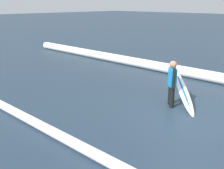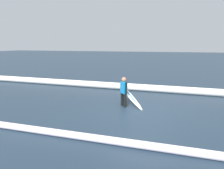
{
  "view_description": "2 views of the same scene",
  "coord_description": "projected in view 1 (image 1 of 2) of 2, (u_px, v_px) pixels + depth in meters",
  "views": [
    {
      "loc": [
        -3.36,
        6.5,
        3.02
      ],
      "look_at": [
        1.4,
        1.63,
        1.02
      ],
      "focal_mm": 44.99,
      "sensor_mm": 36.0,
      "label": 1
    },
    {
      "loc": [
        -1.24,
        8.32,
        2.86
      ],
      "look_at": [
        1.06,
        1.01,
        1.32
      ],
      "focal_mm": 32.15,
      "sensor_mm": 36.0,
      "label": 2
    }
  ],
  "objects": [
    {
      "name": "surfboard",
      "position": [
        183.0,
        91.0,
        8.38
      ],
      "size": [
        1.56,
        1.35,
        0.98
      ],
      "color": "white",
      "rests_on": "ground_plane"
    },
    {
      "name": "surfer",
      "position": [
        172.0,
        81.0,
        8.3
      ],
      "size": [
        0.39,
        0.45,
        1.38
      ],
      "rotation": [
        0.0,
        0.0,
        2.33
      ],
      "color": "black",
      "rests_on": "ground_plane"
    },
    {
      "name": "ground_plane",
      "position": [
        191.0,
        119.0,
        7.56
      ],
      "size": [
        140.3,
        140.3,
        0.0
      ],
      "primitive_type": "plane",
      "color": "#213141"
    },
    {
      "name": "wave_crest_foreground",
      "position": [
        185.0,
        72.0,
        11.78
      ],
      "size": [
        21.29,
        0.62,
        0.43
      ],
      "primitive_type": "cylinder",
      "rotation": [
        0.0,
        1.57,
        -0.01
      ],
      "color": "white",
      "rests_on": "ground_plane"
    }
  ]
}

